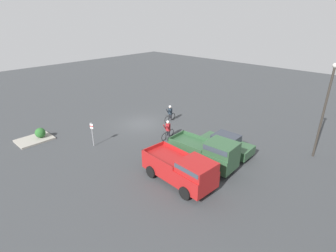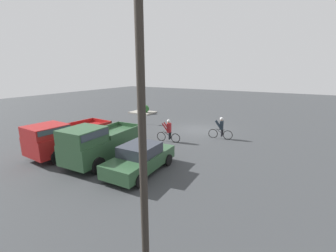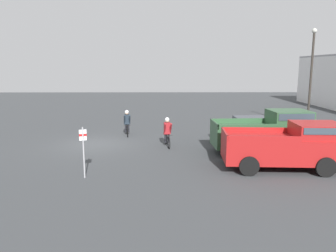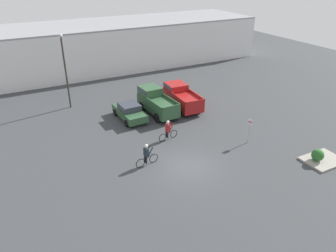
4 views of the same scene
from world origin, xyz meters
The scene contains 11 objects.
ground_plane centered at (0.00, 0.00, 0.00)m, with size 80.00×80.00×0.00m, color #383A3D.
warehouse_building centered at (0.00, 27.41, 2.94)m, with size 49.45×10.82×5.88m.
sedan_0 centered at (-0.65, 9.44, 0.75)m, with size 2.12×4.31×1.50m.
pickup_truck_0 centered at (2.13, 9.59, 1.19)m, with size 2.37×5.13×2.29m.
pickup_truck_1 centered at (4.97, 9.67, 1.11)m, with size 2.51×5.24×2.11m.
cyclist_0 centered at (0.62, 4.27, 0.87)m, with size 1.84×0.52×1.72m.
cyclist_1 centered at (-2.52, 1.60, 0.87)m, with size 1.85×0.52×1.73m.
fire_lane_sign centered at (6.07, 0.78, 1.30)m, with size 0.13×0.29×2.15m.
lamppost centered at (-4.88, 14.83, 4.23)m, with size 0.36×0.36×7.26m.
curb_island centered at (9.11, -3.98, 0.07)m, with size 2.87×2.17×0.15m, color gray.
shrub centered at (8.56, -3.85, 0.60)m, with size 0.89×0.89×0.89m.
Camera 4 is at (-10.49, -16.61, 13.01)m, focal length 35.00 mm.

